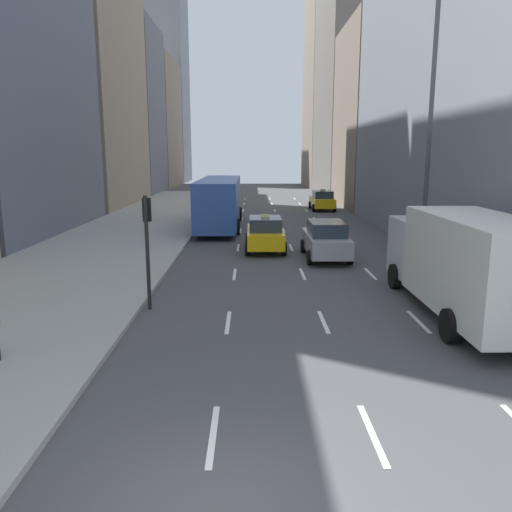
% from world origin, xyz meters
% --- Properties ---
extents(sidewalk_left, '(8.00, 66.00, 0.15)m').
position_xyz_m(sidewalk_left, '(-7.00, 27.00, 0.07)').
color(sidewalk_left, '#9E9E99').
rests_on(sidewalk_left, ground).
extents(lane_markings, '(5.72, 56.00, 0.01)m').
position_xyz_m(lane_markings, '(2.60, 23.00, 0.01)').
color(lane_markings, white).
rests_on(lane_markings, ground).
extents(building_row_left, '(6.00, 92.07, 37.36)m').
position_xyz_m(building_row_left, '(-14.00, 47.00, 15.47)').
color(building_row_left, '#A89E89').
rests_on(building_row_left, ground).
extents(building_row_right, '(6.00, 78.63, 33.51)m').
position_xyz_m(building_row_right, '(12.00, 38.60, 14.63)').
color(building_row_right, gray).
rests_on(building_row_right, ground).
extents(taxi_lead, '(2.02, 4.40, 1.87)m').
position_xyz_m(taxi_lead, '(1.20, 19.23, 0.88)').
color(taxi_lead, yellow).
rests_on(taxi_lead, ground).
extents(taxi_second, '(2.02, 4.40, 1.87)m').
position_xyz_m(taxi_second, '(6.80, 38.18, 0.88)').
color(taxi_second, yellow).
rests_on(taxi_second, ground).
extents(sedan_black_near, '(2.02, 4.58, 1.79)m').
position_xyz_m(sedan_black_near, '(4.00, 17.16, 0.91)').
color(sedan_black_near, '#9EA0A5').
rests_on(sedan_black_near, ground).
extents(city_bus, '(2.80, 11.61, 3.25)m').
position_xyz_m(city_bus, '(-1.61, 27.47, 1.79)').
color(city_bus, '#2D519E').
rests_on(city_bus, ground).
extents(box_truck, '(2.58, 8.40, 3.15)m').
position_xyz_m(box_truck, '(6.80, 8.52, 1.71)').
color(box_truck, silver).
rests_on(box_truck, ground).
extents(traffic_light_pole, '(0.24, 0.42, 3.60)m').
position_xyz_m(traffic_light_pole, '(-2.75, 9.41, 2.41)').
color(traffic_light_pole, black).
rests_on(traffic_light_pole, ground).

